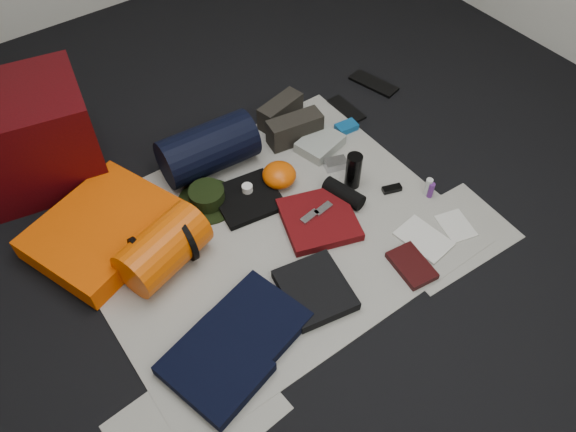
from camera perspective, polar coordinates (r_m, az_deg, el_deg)
floor at (r=2.59m, az=-1.91°, el=-1.76°), size 4.50×4.50×0.02m
newspaper_mat at (r=2.58m, az=-1.92°, el=-1.58°), size 1.60×1.30×0.01m
newspaper_sheet_front_left at (r=2.18m, az=-9.19°, el=-19.54°), size 0.61×0.44×0.00m
newspaper_sheet_front_right at (r=2.67m, az=15.95°, el=-1.90°), size 0.60×0.43×0.00m
red_cabinet at (r=2.92m, az=-24.95°, el=7.23°), size 0.68×0.60×0.49m
sleeping_pad at (r=2.65m, az=-18.18°, el=-1.32°), size 0.73×0.67×0.11m
stuff_sack at (r=2.44m, az=-12.55°, el=-3.23°), size 0.43×0.33×0.23m
sack_strap_left at (r=2.42m, az=-14.60°, el=-4.39°), size 0.02×0.22×0.22m
sack_strap_right at (r=2.46m, az=-10.50°, el=-2.22°), size 0.03×0.22×0.22m
navy_duffel at (r=2.80m, az=-8.12°, el=6.79°), size 0.48×0.28×0.25m
boonie_brim at (r=2.72m, az=-8.16°, el=1.48°), size 0.37×0.37×0.01m
boonie_crown at (r=2.69m, az=-8.25°, el=2.06°), size 0.17×0.17×0.07m
hiking_boot_left at (r=2.95m, az=0.69°, el=8.80°), size 0.30×0.15×0.14m
hiking_boot_right at (r=3.07m, az=-0.78°, el=10.59°), size 0.28×0.16×0.13m
flip_flop_left at (r=3.20m, az=5.94°, el=10.74°), size 0.09×0.24×0.01m
flip_flop_right at (r=3.40m, az=8.69°, el=13.17°), size 0.17×0.30×0.02m
trousers_navy_a at (r=2.21m, az=-7.48°, el=-15.12°), size 0.39×0.42×0.06m
trousers_navy_b at (r=2.30m, az=-2.90°, el=-10.31°), size 0.36×0.39×0.05m
trousers_charcoal at (r=2.37m, az=2.76°, el=-7.50°), size 0.32×0.35×0.05m
black_tshirt at (r=2.69m, az=-4.13°, el=1.79°), size 0.33×0.32×0.03m
red_shirt at (r=2.60m, az=3.16°, el=-0.34°), size 0.41×0.41×0.04m
orange_stuff_sack at (r=2.74m, az=-0.90°, el=4.19°), size 0.18×0.18×0.11m
first_aid_pouch at (r=2.94m, az=3.28°, el=7.35°), size 0.26×0.22×0.06m
water_bottle at (r=2.72m, az=6.66°, el=4.58°), size 0.09×0.09×0.19m
speaker at (r=2.69m, az=5.68°, el=2.30°), size 0.13×0.22×0.08m
compact_camera at (r=2.85m, az=4.85°, el=5.30°), size 0.12×0.10×0.04m
cyan_case at (r=3.06m, az=5.96°, el=8.98°), size 0.12×0.08×0.04m
toiletry_purple at (r=2.77m, az=14.30°, el=2.56°), size 0.03×0.03×0.08m
toiletry_clear at (r=2.77m, az=14.04°, el=2.90°), size 0.04×0.04×0.10m
paperback_book at (r=2.50m, az=12.45°, el=-4.94°), size 0.16×0.23×0.03m
map_booklet at (r=2.61m, az=13.62°, el=-2.29°), size 0.19×0.25×0.01m
map_printout at (r=2.71m, az=16.68°, el=-0.96°), size 0.17×0.20×0.01m
sunglasses at (r=2.78m, az=10.51°, el=2.73°), size 0.10×0.07×0.02m
key_cluster at (r=2.19m, az=-7.46°, el=-17.84°), size 0.08×0.08×0.01m
tape_roll at (r=2.69m, az=-4.16°, el=2.82°), size 0.05×0.05×0.04m
energy_bar_a at (r=2.57m, az=2.21°, el=-0.07°), size 0.10×0.05×0.01m
energy_bar_b at (r=2.60m, az=3.61°, el=0.73°), size 0.10×0.05×0.01m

